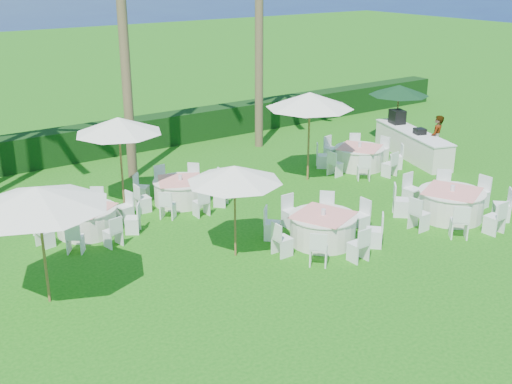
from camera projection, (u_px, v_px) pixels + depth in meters
ground at (322, 267)px, 15.44m from camera, size 120.00×120.00×0.00m
hedge at (117, 137)px, 24.47m from camera, size 34.00×1.00×1.20m
banquet_table_b at (323, 228)px, 16.68m from camera, size 3.07×3.07×0.94m
banquet_table_c at (451, 204)px, 18.28m from camera, size 3.26×3.26×0.98m
banquet_table_d at (87, 220)px, 17.27m from camera, size 2.88×2.88×0.88m
banquet_table_e at (181, 191)px, 19.42m from camera, size 2.89×2.89×0.89m
banquet_table_f at (359, 157)px, 22.70m from camera, size 3.05×3.05×0.93m
umbrella_a at (37, 197)px, 13.09m from camera, size 2.97×2.97×2.64m
umbrella_b at (235, 174)px, 15.34m from camera, size 2.35×2.35×2.36m
umbrella_c at (118, 125)px, 18.54m from camera, size 2.57×2.57×2.71m
umbrella_d at (310, 100)px, 20.68m from camera, size 2.88×2.88×2.97m
umbrella_green at (399, 90)px, 25.31m from camera, size 2.37×2.37×2.34m
buffet_table at (412, 143)px, 23.94m from camera, size 2.19×4.36×1.53m
staff_person at (436, 139)px, 23.27m from camera, size 0.74×0.63×1.72m
palm_d at (259, 31)px, 23.99m from camera, size 4.35×4.28×8.01m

